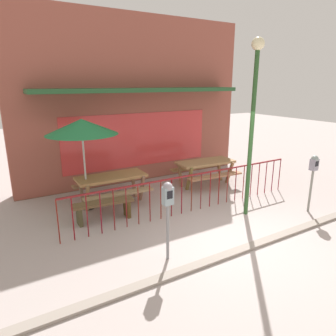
% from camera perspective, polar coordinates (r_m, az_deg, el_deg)
% --- Properties ---
extents(ground, '(40.00, 40.00, 0.00)m').
position_cam_1_polar(ground, '(6.65, 12.46, -12.72)').
color(ground, '#AEA09C').
extents(pub_storefront, '(7.60, 1.35, 5.12)m').
position_cam_1_polar(pub_storefront, '(9.93, -6.16, 12.33)').
color(pub_storefront, '#55331F').
rests_on(pub_storefront, ground).
extents(patio_fence_front, '(6.41, 0.04, 0.97)m').
position_cam_1_polar(patio_fence_front, '(7.53, 4.46, -3.42)').
color(patio_fence_front, maroon).
rests_on(patio_fence_front, ground).
extents(picnic_table_left, '(1.81, 1.37, 0.79)m').
position_cam_1_polar(picnic_table_left, '(8.16, -10.53, -2.51)').
color(picnic_table_left, '#A17243').
rests_on(picnic_table_left, ground).
extents(picnic_table_right, '(1.89, 1.48, 0.79)m').
position_cam_1_polar(picnic_table_right, '(9.56, 7.00, 0.35)').
color(picnic_table_right, '#A17A4E').
rests_on(picnic_table_right, ground).
extents(patio_umbrella, '(1.74, 1.74, 2.29)m').
position_cam_1_polar(patio_umbrella, '(7.67, -15.85, 7.35)').
color(patio_umbrella, black).
rests_on(patio_umbrella, ground).
extents(patio_bench, '(1.42, 0.46, 0.48)m').
position_cam_1_polar(patio_bench, '(7.27, -11.97, -7.08)').
color(patio_bench, brown).
rests_on(patio_bench, ground).
extents(parking_meter_near, '(0.18, 0.17, 1.44)m').
position_cam_1_polar(parking_meter_near, '(8.17, 25.59, -0.10)').
color(parking_meter_near, gray).
rests_on(parking_meter_near, ground).
extents(parking_meter_far, '(0.18, 0.17, 1.48)m').
position_cam_1_polar(parking_meter_far, '(5.32, -0.05, -6.16)').
color(parking_meter_far, gray).
rests_on(parking_meter_far, ground).
extents(street_lamp, '(0.28, 0.28, 4.06)m').
position_cam_1_polar(street_lamp, '(7.21, 15.72, 11.28)').
color(street_lamp, '#295124').
rests_on(street_lamp, ground).
extents(curb_edge, '(10.64, 0.20, 0.11)m').
position_cam_1_polar(curb_edge, '(6.38, 15.17, -14.20)').
color(curb_edge, gray).
rests_on(curb_edge, ground).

